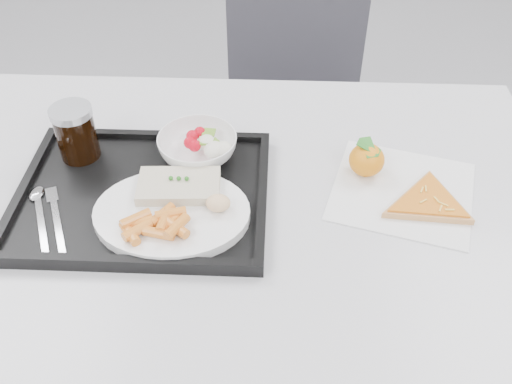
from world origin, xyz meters
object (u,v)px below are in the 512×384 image
at_px(chair, 295,87).
at_px(dinner_plate, 172,213).
at_px(tray, 143,195).
at_px(cola_glass, 76,132).
at_px(table, 239,219).
at_px(tangerine, 367,160).
at_px(salad_bowl, 198,147).
at_px(pizza_slice, 428,202).

distance_m(chair, dinner_plate, 0.86).
xyz_separation_m(chair, tray, (-0.29, -0.74, 0.22)).
bearing_deg(cola_glass, dinner_plate, -38.85).
height_order(table, chair, chair).
distance_m(cola_glass, tangerine, 0.55).
height_order(chair, tangerine, chair).
relative_size(tray, salad_bowl, 2.96).
relative_size(table, tangerine, 15.37).
xyz_separation_m(salad_bowl, cola_glass, (-0.23, -0.00, 0.03)).
relative_size(tray, cola_glass, 4.17).
relative_size(tray, dinner_plate, 1.67).
xyz_separation_m(cola_glass, tangerine, (0.55, -0.02, -0.04)).
relative_size(table, chair, 1.29).
relative_size(table, tray, 2.67).
distance_m(salad_bowl, pizza_slice, 0.44).
xyz_separation_m(chair, tangerine, (0.12, -0.65, 0.25)).
bearing_deg(tangerine, pizza_slice, -39.33).
relative_size(dinner_plate, salad_bowl, 1.78).
height_order(dinner_plate, cola_glass, cola_glass).
xyz_separation_m(table, salad_bowl, (-0.08, 0.09, 0.11)).
xyz_separation_m(tray, pizza_slice, (0.51, 0.00, 0.00)).
bearing_deg(tray, tangerine, 12.02).
bearing_deg(chair, pizza_slice, -73.12).
bearing_deg(tangerine, chair, 100.33).
distance_m(tray, tangerine, 0.42).
distance_m(salad_bowl, tangerine, 0.32).
xyz_separation_m(tray, tangerine, (0.41, 0.09, 0.03)).
xyz_separation_m(chair, dinner_plate, (-0.23, -0.80, 0.24)).
relative_size(chair, salad_bowl, 6.11).
bearing_deg(pizza_slice, dinner_plate, -172.25).
bearing_deg(pizza_slice, salad_bowl, 165.92).
height_order(tray, pizza_slice, tray).
xyz_separation_m(tray, cola_glass, (-0.14, 0.10, 0.06)).
bearing_deg(dinner_plate, tray, 136.37).
distance_m(table, dinner_plate, 0.16).
height_order(tray, dinner_plate, dinner_plate).
relative_size(tangerine, pizza_slice, 0.32).
xyz_separation_m(chair, pizza_slice, (0.22, -0.74, 0.22)).
bearing_deg(tangerine, cola_glass, 178.26).
distance_m(chair, tray, 0.82).
relative_size(table, pizza_slice, 4.85).
bearing_deg(table, dinner_plate, -143.45).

